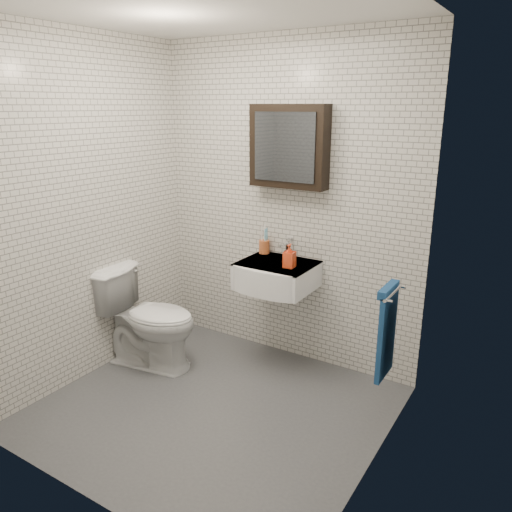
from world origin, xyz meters
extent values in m
cube|color=#474A4E|center=(0.00, 0.00, 0.01)|extent=(2.20, 2.00, 0.01)
cube|color=silver|center=(0.00, 1.00, 1.25)|extent=(2.20, 0.02, 2.50)
cube|color=silver|center=(0.00, -1.00, 1.25)|extent=(2.20, 0.02, 2.50)
cube|color=silver|center=(-1.10, 0.00, 1.25)|extent=(0.02, 2.00, 2.50)
cube|color=silver|center=(1.10, 0.00, 1.25)|extent=(0.02, 2.00, 2.50)
cube|color=white|center=(0.00, 0.00, 2.50)|extent=(2.20, 2.00, 0.02)
cube|color=white|center=(0.05, 0.78, 0.75)|extent=(0.55, 0.45, 0.20)
cylinder|color=silver|center=(0.05, 0.80, 0.84)|extent=(0.31, 0.31, 0.02)
cylinder|color=silver|center=(0.05, 0.80, 0.85)|extent=(0.04, 0.04, 0.01)
cube|color=white|center=(0.05, 0.78, 0.84)|extent=(0.55, 0.45, 0.01)
cylinder|color=silver|center=(0.05, 0.94, 0.88)|extent=(0.06, 0.06, 0.06)
cylinder|color=silver|center=(0.05, 0.94, 0.94)|extent=(0.03, 0.03, 0.08)
cylinder|color=silver|center=(0.05, 0.88, 0.97)|extent=(0.02, 0.12, 0.02)
cube|color=silver|center=(0.05, 0.97, 0.99)|extent=(0.02, 0.09, 0.01)
cube|color=black|center=(0.05, 0.93, 1.70)|extent=(0.60, 0.14, 0.60)
cube|color=#3F444C|center=(0.05, 0.85, 1.70)|extent=(0.49, 0.01, 0.49)
cylinder|color=silver|center=(1.06, 0.35, 0.95)|extent=(0.02, 0.30, 0.02)
cylinder|color=silver|center=(1.08, 0.48, 0.95)|extent=(0.04, 0.02, 0.02)
cylinder|color=silver|center=(1.08, 0.22, 0.95)|extent=(0.04, 0.02, 0.02)
cube|color=#1E568C|center=(1.05, 0.35, 0.68)|extent=(0.03, 0.26, 0.54)
cube|color=#1E568C|center=(1.04, 0.35, 0.96)|extent=(0.05, 0.26, 0.05)
cylinder|color=#B7592D|center=(-0.17, 0.94, 0.90)|extent=(0.09, 0.09, 0.11)
cylinder|color=white|center=(-0.18, 0.93, 0.97)|extent=(0.02, 0.03, 0.20)
cylinder|color=#3FA1CC|center=(-0.15, 0.93, 0.96)|extent=(0.02, 0.02, 0.18)
cylinder|color=white|center=(-0.17, 0.95, 0.98)|extent=(0.02, 0.04, 0.21)
cylinder|color=#3FA1CC|center=(-0.15, 0.95, 0.97)|extent=(0.03, 0.04, 0.19)
imported|color=#DE5B17|center=(0.18, 0.73, 0.94)|extent=(0.08, 0.09, 0.17)
imported|color=white|center=(-0.80, 0.25, 0.40)|extent=(0.84, 0.57, 0.79)
camera|label=1|loc=(1.82, -2.35, 1.99)|focal=35.00mm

